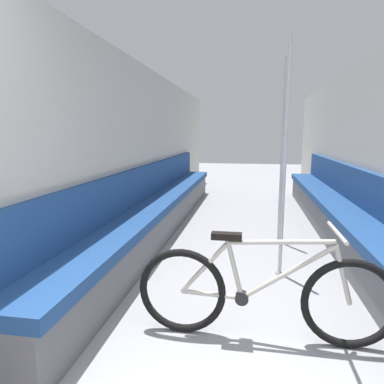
% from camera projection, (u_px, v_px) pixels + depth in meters
% --- Properties ---
extents(wall_left, '(0.10, 10.62, 2.29)m').
position_uv_depth(wall_left, '(137.00, 151.00, 4.59)').
color(wall_left, beige).
rests_on(wall_left, ground).
extents(wall_right, '(0.10, 10.62, 2.29)m').
position_uv_depth(wall_right, '(371.00, 153.00, 4.10)').
color(wall_right, beige).
rests_on(wall_right, ground).
extents(bench_seat_row_left, '(0.47, 6.43, 0.94)m').
position_uv_depth(bench_seat_row_left, '(160.00, 209.00, 4.85)').
color(bench_seat_row_left, '#5B5B60').
rests_on(bench_seat_row_left, ground).
extents(bench_seat_row_right, '(0.47, 6.43, 0.94)m').
position_uv_depth(bench_seat_row_right, '(340.00, 216.00, 4.44)').
color(bench_seat_row_right, '#5B5B60').
rests_on(bench_seat_row_right, ground).
extents(bicycle, '(1.70, 0.46, 0.79)m').
position_uv_depth(bicycle, '(262.00, 294.00, 2.27)').
color(bicycle, black).
rests_on(bicycle, ground).
extents(grab_pole_near, '(0.08, 0.08, 2.27)m').
position_uv_depth(grab_pole_near, '(285.00, 163.00, 3.21)').
color(grab_pole_near, gray).
rests_on(grab_pole_near, ground).
extents(grab_pole_far, '(0.08, 0.08, 2.27)m').
position_uv_depth(grab_pole_far, '(282.00, 156.00, 4.21)').
color(grab_pole_far, gray).
rests_on(grab_pole_far, ground).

